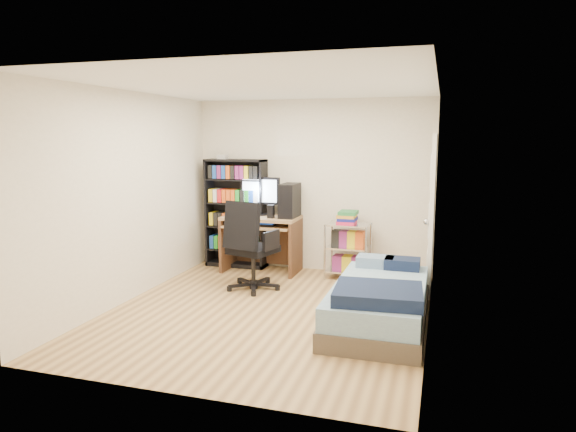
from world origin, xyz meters
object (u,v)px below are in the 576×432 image
(office_chair, at_px, (251,261))
(media_shelf, at_px, (236,212))
(bed, at_px, (379,302))
(computer_desk, at_px, (270,221))

(office_chair, bearing_deg, media_shelf, 136.44)
(office_chair, bearing_deg, bed, -8.49)
(media_shelf, height_order, bed, media_shelf)
(media_shelf, bearing_deg, office_chair, -59.10)
(computer_desk, xyz_separation_m, bed, (1.81, -1.74, -0.50))
(bed, bearing_deg, computer_desk, 136.26)
(computer_desk, distance_m, office_chair, 1.03)
(computer_desk, relative_size, office_chair, 1.18)
(media_shelf, bearing_deg, bed, -38.01)
(media_shelf, height_order, computer_desk, media_shelf)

